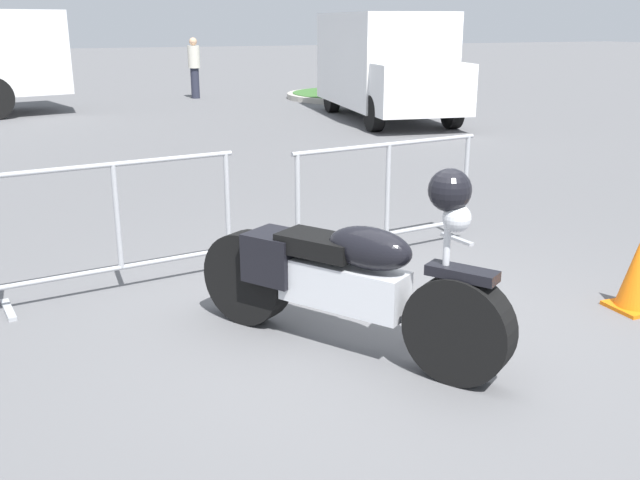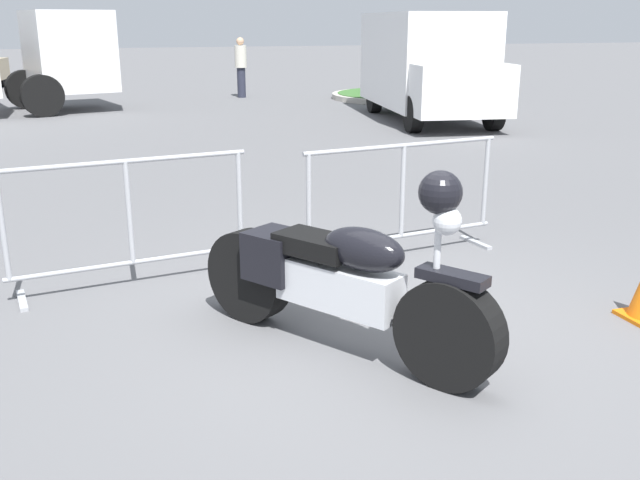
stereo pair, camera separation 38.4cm
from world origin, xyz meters
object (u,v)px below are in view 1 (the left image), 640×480
object	(u,v)px
crowd_barrier_far	(387,198)
traffic_cone	(638,273)
motorcycle	(344,278)
crowd_barrier_near	(118,226)
delivery_van	(385,63)
pedestrian	(194,66)

from	to	relation	value
crowd_barrier_far	traffic_cone	size ratio (longest dim) A/B	3.37
motorcycle	traffic_cone	size ratio (longest dim) A/B	3.46
crowd_barrier_near	delivery_van	size ratio (longest dim) A/B	0.38
motorcycle	crowd_barrier_far	size ratio (longest dim) A/B	1.03
delivery_van	traffic_cone	world-z (taller)	delivery_van
motorcycle	traffic_cone	bearing A→B (deg)	50.56
motorcycle	crowd_barrier_near	xyz separation A→B (m)	(-1.22, 1.68, 0.05)
crowd_barrier_far	pedestrian	bearing A→B (deg)	83.45
crowd_barrier_near	crowd_barrier_far	size ratio (longest dim) A/B	1.00
crowd_barrier_near	pedestrian	bearing A→B (deg)	74.46
traffic_cone	crowd_barrier_far	bearing A→B (deg)	120.38
crowd_barrier_near	crowd_barrier_far	world-z (taller)	same
traffic_cone	delivery_van	bearing A→B (deg)	72.04
crowd_barrier_near	pedestrian	distance (m)	15.49
traffic_cone	crowd_barrier_near	bearing A→B (deg)	151.63
crowd_barrier_near	pedestrian	xyz separation A→B (m)	(4.15, 14.92, 0.37)
crowd_barrier_near	traffic_cone	distance (m)	4.06
crowd_barrier_near	pedestrian	size ratio (longest dim) A/B	1.18
crowd_barrier_near	crowd_barrier_far	distance (m)	2.44
crowd_barrier_near	crowd_barrier_far	xyz separation A→B (m)	(2.44, 0.00, 0.00)
crowd_barrier_far	traffic_cone	bearing A→B (deg)	-59.62
crowd_barrier_far	traffic_cone	distance (m)	2.25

